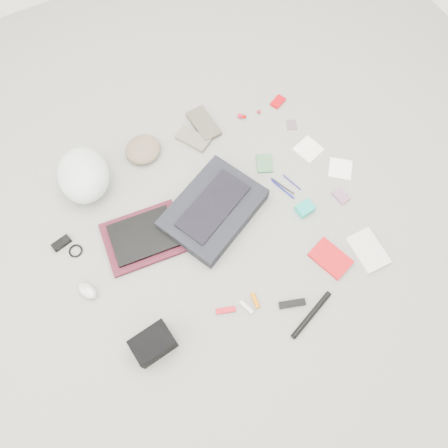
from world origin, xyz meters
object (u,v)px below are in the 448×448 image
laptop (143,236)px  camera_bag (153,344)px  messenger_bag (213,210)px  bike_helmet (83,175)px  accordion_wallet (305,209)px  book_red (331,258)px

laptop → camera_bag: (-0.17, -0.51, 0.02)m
messenger_bag → camera_bag: size_ratio=2.72×
bike_helmet → accordion_wallet: bike_helmet is taller
book_red → messenger_bag: bearing=110.2°
messenger_bag → bike_helmet: bearing=112.9°
messenger_bag → accordion_wallet: messenger_bag is taller
messenger_bag → bike_helmet: 0.70m
messenger_bag → book_red: 0.64m
laptop → camera_bag: bearing=-102.5°
messenger_bag → book_red: size_ratio=2.57×
messenger_bag → accordion_wallet: 0.48m
messenger_bag → laptop: 0.38m
messenger_bag → accordion_wallet: bearing=-50.8°
messenger_bag → laptop: (-0.38, 0.04, -0.00)m
bike_helmet → camera_bag: (-0.04, -0.94, -0.04)m
book_red → bike_helmet: bearing=114.9°
messenger_bag → camera_bag: 0.73m
messenger_bag → book_red: (0.40, -0.50, -0.03)m
book_red → accordion_wallet: 0.29m
messenger_bag → camera_bag: (-0.55, -0.47, 0.02)m
camera_bag → accordion_wallet: 1.02m
book_red → camera_bag: bearing=159.8°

